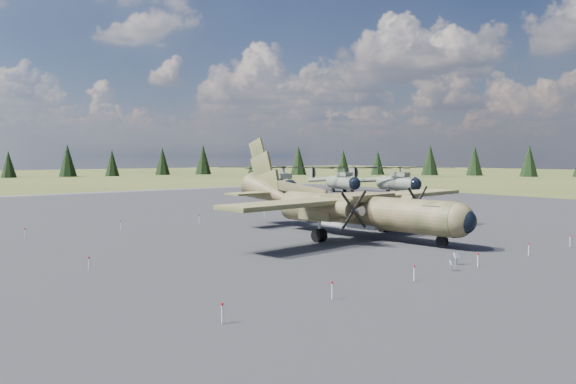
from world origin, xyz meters
TOP-DOWN VIEW (x-y plane):
  - ground at (0.00, 0.00)m, footprint 500.00×500.00m
  - apron at (0.00, 10.00)m, footprint 120.00×120.00m
  - transport_plane at (5.37, 0.69)m, footprint 27.14×24.57m
  - helicopter_near at (24.30, 33.33)m, footprint 26.52×26.52m
  - helicopter_mid at (44.18, 40.86)m, footprint 20.58×22.46m
  - helicopter_far at (49.19, 32.15)m, footprint 19.20×22.27m
  - info_placard_left at (-0.14, -13.17)m, footprint 0.45×0.24m
  - info_placard_right at (1.57, -12.32)m, footprint 0.49×0.21m
  - barrier_fence at (-0.46, -0.08)m, footprint 33.12×29.62m
  - treeline at (4.54, 5.13)m, footprint 332.57×334.83m

SIDE VIEW (x-z plane):
  - ground at x=0.00m, z-range 0.00..0.00m
  - apron at x=0.00m, z-range -0.02..0.02m
  - info_placard_left at x=-0.14m, z-range 0.11..0.79m
  - barrier_fence at x=-0.46m, z-range 0.08..0.93m
  - info_placard_right at x=1.57m, z-range 0.13..0.90m
  - transport_plane at x=5.37m, z-range -1.90..7.03m
  - helicopter_mid at x=44.18m, z-range 0.96..5.58m
  - helicopter_far at x=49.19m, z-range 0.99..5.72m
  - helicopter_near at x=24.30m, z-range 1.07..6.16m
  - treeline at x=4.54m, z-range -0.71..10.28m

